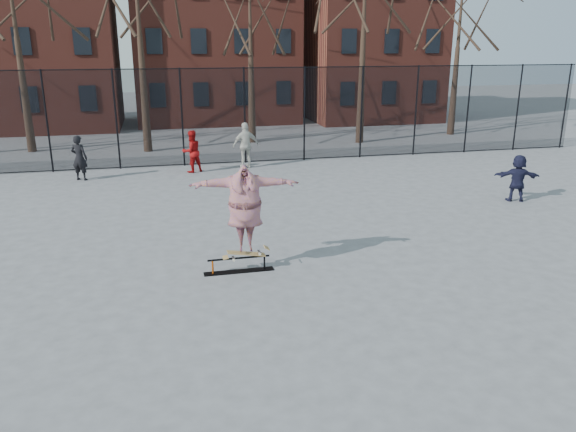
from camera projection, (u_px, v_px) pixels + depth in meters
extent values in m
plane|color=slate|center=(287.00, 290.00, 11.83)|extent=(100.00, 100.00, 0.00)
cube|color=black|center=(239.00, 271.00, 12.76)|extent=(1.59, 0.24, 0.01)
cylinder|color=#CA4C0B|center=(213.00, 267.00, 12.58)|extent=(0.04, 0.04, 0.33)
cylinder|color=black|center=(264.00, 263.00, 12.84)|extent=(0.04, 0.04, 0.33)
cylinder|color=black|center=(239.00, 258.00, 12.66)|extent=(1.41, 0.05, 0.05)
imported|color=#673585|center=(245.00, 210.00, 12.37)|extent=(2.46, 0.89, 1.96)
imported|color=black|center=(79.00, 158.00, 20.92)|extent=(0.73, 0.62, 1.69)
imported|color=#A20E0F|center=(192.00, 151.00, 22.21)|extent=(1.00, 0.91, 1.67)
imported|color=beige|center=(246.00, 145.00, 22.94)|extent=(1.15, 0.63, 1.87)
imported|color=#1B1C36|center=(518.00, 178.00, 18.18)|extent=(1.49, 0.91, 1.54)
cylinder|color=black|center=(47.00, 122.00, 21.88)|extent=(0.07, 0.07, 4.00)
cylinder|color=black|center=(116.00, 120.00, 22.44)|extent=(0.07, 0.07, 4.00)
cylinder|color=black|center=(182.00, 118.00, 23.01)|extent=(0.07, 0.07, 4.00)
cylinder|color=black|center=(245.00, 116.00, 23.58)|extent=(0.07, 0.07, 4.00)
cylinder|color=black|center=(304.00, 114.00, 24.14)|extent=(0.07, 0.07, 4.00)
cylinder|color=black|center=(361.00, 113.00, 24.71)|extent=(0.07, 0.07, 4.00)
cylinder|color=black|center=(416.00, 111.00, 25.28)|extent=(0.07, 0.07, 4.00)
cylinder|color=black|center=(468.00, 109.00, 25.84)|extent=(0.07, 0.07, 4.00)
cylinder|color=black|center=(518.00, 108.00, 26.41)|extent=(0.07, 0.07, 4.00)
cylinder|color=black|center=(565.00, 106.00, 26.98)|extent=(0.07, 0.07, 4.00)
cube|color=black|center=(216.00, 117.00, 23.32)|extent=(34.00, 0.01, 4.00)
cylinder|color=black|center=(214.00, 68.00, 22.73)|extent=(34.00, 0.04, 0.04)
cone|color=black|center=(20.00, 102.00, 25.83)|extent=(0.40, 0.40, 4.62)
cone|color=black|center=(142.00, 102.00, 25.82)|extent=(0.40, 0.40, 4.62)
cone|color=black|center=(255.00, 97.00, 28.23)|extent=(0.40, 0.40, 4.62)
cone|color=black|center=(367.00, 97.00, 28.22)|extent=(0.40, 0.40, 4.62)
cone|color=black|center=(454.00, 93.00, 30.63)|extent=(0.40, 0.40, 4.62)
cube|color=maroon|center=(32.00, 23.00, 32.24)|extent=(9.00, 7.00, 12.00)
cube|color=maroon|center=(215.00, 16.00, 34.38)|extent=(10.00, 7.00, 13.00)
cube|color=maroon|center=(368.00, 33.00, 36.86)|extent=(8.00, 7.00, 11.00)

